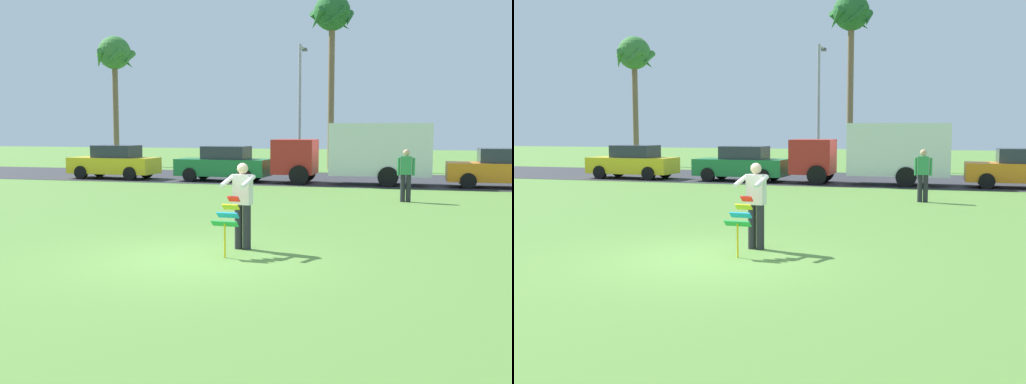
# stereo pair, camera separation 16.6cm
# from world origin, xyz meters

# --- Properties ---
(ground_plane) EXTENTS (120.00, 120.00, 0.00)m
(ground_plane) POSITION_xyz_m (0.00, 0.00, 0.00)
(ground_plane) COLOR #568438
(road_strip) EXTENTS (120.00, 8.00, 0.01)m
(road_strip) POSITION_xyz_m (0.00, 18.48, 0.01)
(road_strip) COLOR #2D2D33
(road_strip) RESTS_ON ground
(person_kite_flyer) EXTENTS (0.59, 0.69, 1.73)m
(person_kite_flyer) POSITION_xyz_m (0.58, 1.13, 0.95)
(person_kite_flyer) COLOR #26262B
(person_kite_flyer) RESTS_ON ground
(kite_held) EXTENTS (0.52, 0.64, 1.12)m
(kite_held) POSITION_xyz_m (0.50, 0.43, 0.75)
(kite_held) COLOR red
(kite_held) RESTS_ON ground
(parked_car_yellow) EXTENTS (4.26, 1.96, 1.60)m
(parked_car_yellow) POSITION_xyz_m (-10.28, 16.08, 0.77)
(parked_car_yellow) COLOR yellow
(parked_car_yellow) RESTS_ON ground
(parked_car_green) EXTENTS (4.25, 1.94, 1.60)m
(parked_car_green) POSITION_xyz_m (-4.77, 16.08, 0.77)
(parked_car_green) COLOR #1E7238
(parked_car_green) RESTS_ON ground
(parked_truck_red_cab) EXTENTS (6.73, 2.19, 2.62)m
(parked_truck_red_cab) POSITION_xyz_m (1.42, 16.08, 1.41)
(parked_truck_red_cab) COLOR #B2231E
(parked_truck_red_cab) RESTS_ON ground
(parked_car_orange) EXTENTS (4.24, 1.91, 1.60)m
(parked_car_orange) POSITION_xyz_m (7.06, 16.08, 0.77)
(parked_car_orange) COLOR orange
(parked_car_orange) RESTS_ON ground
(palm_tree_left_near) EXTENTS (2.58, 2.71, 8.29)m
(palm_tree_left_near) POSITION_xyz_m (-15.39, 25.87, 6.89)
(palm_tree_left_near) COLOR brown
(palm_tree_left_near) RESTS_ON ground
(palm_tree_right_near) EXTENTS (2.58, 2.71, 10.09)m
(palm_tree_right_near) POSITION_xyz_m (-1.32, 25.52, 8.54)
(palm_tree_right_near) COLOR brown
(palm_tree_right_near) RESTS_ON ground
(streetlight_pole) EXTENTS (0.24, 1.65, 7.00)m
(streetlight_pole) POSITION_xyz_m (-2.72, 23.39, 4.00)
(streetlight_pole) COLOR #9E9EA3
(streetlight_pole) RESTS_ON ground
(person_walker_near) EXTENTS (0.57, 0.23, 1.73)m
(person_walker_near) POSITION_xyz_m (3.47, 10.17, 0.93)
(person_walker_near) COLOR #26262B
(person_walker_near) RESTS_ON ground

